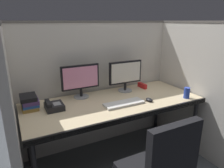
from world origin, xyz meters
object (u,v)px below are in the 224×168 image
object	(u,v)px
monitor_right	(125,74)
soda_can	(187,93)
monitor_left	(81,79)
red_stapler	(142,86)
computer_mouse	(149,100)
keyboard_main	(124,103)
desk_phone	(54,106)
desk	(115,106)
book_stack	(29,102)

from	to	relation	value
monitor_right	soda_can	xyz separation A→B (m)	(0.49, -0.52, -0.15)
monitor_left	red_stapler	world-z (taller)	monitor_left
computer_mouse	soda_can	world-z (taller)	soda_can
keyboard_main	monitor_right	bearing A→B (deg)	57.76
soda_can	monitor_right	bearing A→B (deg)	133.39
desk_phone	red_stapler	bearing A→B (deg)	7.88
keyboard_main	computer_mouse	size ratio (longest dim) A/B	4.48
monitor_right	computer_mouse	size ratio (longest dim) A/B	4.48
desk	desk_phone	xyz separation A→B (m)	(-0.63, 0.09, 0.08)
monitor_left	monitor_right	bearing A→B (deg)	-4.27
computer_mouse	desk	bearing A→B (deg)	153.69
desk	monitor_right	xyz separation A→B (m)	(0.28, 0.24, 0.27)
book_stack	red_stapler	distance (m)	1.37
desk	computer_mouse	xyz separation A→B (m)	(0.34, -0.17, 0.07)
red_stapler	book_stack	bearing A→B (deg)	-178.62
book_stack	desk_phone	bearing A→B (deg)	-32.07
monitor_right	red_stapler	xyz separation A→B (m)	(0.27, 0.01, -0.19)
desk	monitor_right	world-z (taller)	monitor_right
monitor_right	desk_phone	world-z (taller)	monitor_right
keyboard_main	soda_can	size ratio (longest dim) A/B	3.52
computer_mouse	red_stapler	size ratio (longest dim) A/B	0.64
soda_can	book_stack	size ratio (longest dim) A/B	0.55
soda_can	book_stack	xyz separation A→B (m)	(-1.60, 0.50, 0.01)
keyboard_main	monitor_left	bearing A→B (deg)	129.22
monitor_right	soda_can	distance (m)	0.73
desk_phone	monitor_left	bearing A→B (deg)	28.64
keyboard_main	computer_mouse	world-z (taller)	computer_mouse
monitor_left	keyboard_main	world-z (taller)	monitor_left
monitor_right	book_stack	size ratio (longest dim) A/B	1.95
monitor_right	red_stapler	world-z (taller)	monitor_right
book_stack	red_stapler	bearing A→B (deg)	1.38
keyboard_main	computer_mouse	bearing A→B (deg)	-9.91
computer_mouse	desk_phone	size ratio (longest dim) A/B	0.51
soda_can	desk	bearing A→B (deg)	160.15
keyboard_main	soda_can	distance (m)	0.74
computer_mouse	red_stapler	distance (m)	0.47
desk	soda_can	distance (m)	0.82
desk	computer_mouse	size ratio (longest dim) A/B	19.79
desk_phone	soda_can	distance (m)	1.44
desk	desk_phone	distance (m)	0.64
desk_phone	book_stack	xyz separation A→B (m)	(-0.21, 0.13, 0.03)
desk	desk_phone	size ratio (longest dim) A/B	10.00
desk	book_stack	world-z (taller)	book_stack
red_stapler	desk	bearing A→B (deg)	-154.70
desk	red_stapler	xyz separation A→B (m)	(0.54, 0.26, 0.08)
computer_mouse	soda_can	distance (m)	0.45
desk	red_stapler	world-z (taller)	red_stapler
red_stapler	soda_can	bearing A→B (deg)	-67.07
red_stapler	monitor_right	bearing A→B (deg)	-177.24
monitor_left	desk_phone	world-z (taller)	monitor_left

